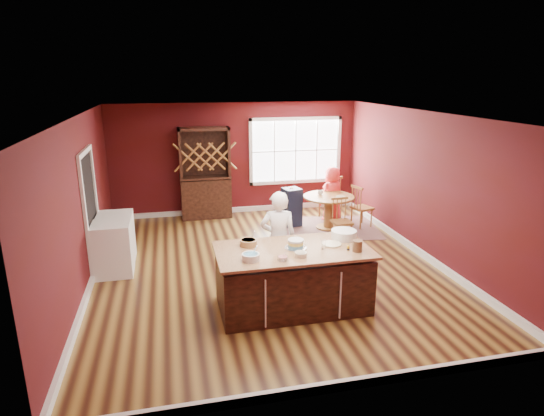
{
  "coord_description": "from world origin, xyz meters",
  "views": [
    {
      "loc": [
        -1.61,
        -7.41,
        3.32
      ],
      "look_at": [
        0.13,
        0.13,
        1.05
      ],
      "focal_mm": 30.0,
      "sensor_mm": 36.0,
      "label": 1
    }
  ],
  "objects": [
    {
      "name": "hutch",
      "position": [
        -0.79,
        3.22,
        1.08
      ],
      "size": [
        1.18,
        0.49,
        2.16
      ],
      "primitive_type": "cube",
      "color": "#341F10",
      "rests_on": "ground"
    },
    {
      "name": "toddler",
      "position": [
        1.04,
        2.11,
        0.81
      ],
      "size": [
        0.18,
        0.14,
        0.26
      ],
      "primitive_type": null,
      "color": "#8CA5BF",
      "rests_on": "high_chair"
    },
    {
      "name": "bowl_olive",
      "position": [
        0.08,
        -1.84,
        0.95
      ],
      "size": [
        0.17,
        0.17,
        0.06
      ],
      "primitive_type": "cylinder",
      "color": "beige",
      "rests_on": "kitchen_island"
    },
    {
      "name": "chair_east",
      "position": [
        2.57,
        1.7,
        0.49
      ],
      "size": [
        0.49,
        0.5,
        0.98
      ],
      "primitive_type": null,
      "rotation": [
        0.0,
        0.0,
        1.86
      ],
      "color": "brown",
      "rests_on": "ground"
    },
    {
      "name": "window",
      "position": [
        1.5,
        3.47,
        1.5
      ],
      "size": [
        2.36,
        0.1,
        1.66
      ],
      "primitive_type": null,
      "color": "white",
      "rests_on": "room_shell"
    },
    {
      "name": "white_tub",
      "position": [
        0.92,
        -1.3,
        0.99
      ],
      "size": [
        0.38,
        0.38,
        0.13
      ],
      "primitive_type": "cylinder",
      "color": "silver",
      "rests_on": "kitchen_island"
    },
    {
      "name": "table_cup",
      "position": [
        1.64,
        1.9,
        0.8
      ],
      "size": [
        0.14,
        0.14,
        0.1
      ],
      "primitive_type": "imported",
      "rotation": [
        0.0,
        0.0,
        0.16
      ],
      "color": "silver",
      "rests_on": "dining_table"
    },
    {
      "name": "dinner_plate",
      "position": [
        0.65,
        -1.51,
        0.93
      ],
      "size": [
        0.29,
        0.29,
        0.02
      ],
      "primitive_type": "cylinder",
      "color": "#FEF6BB",
      "rests_on": "kitchen_island"
    },
    {
      "name": "toy_figurine",
      "position": [
        0.8,
        -1.77,
        0.96
      ],
      "size": [
        0.04,
        0.04,
        0.07
      ],
      "primitive_type": null,
      "color": "yellow",
      "rests_on": "kitchen_island"
    },
    {
      "name": "high_chair",
      "position": [
        1.05,
        2.13,
        0.46
      ],
      "size": [
        0.44,
        0.44,
        0.91
      ],
      "primitive_type": null,
      "rotation": [
        0.0,
        0.0,
        0.22
      ],
      "color": "black",
      "rests_on": "ground"
    },
    {
      "name": "bowl_blue",
      "position": [
        -0.62,
        -1.82,
        0.97
      ],
      "size": [
        0.24,
        0.24,
        0.09
      ],
      "primitive_type": "cylinder",
      "color": "silver",
      "rests_on": "kitchen_island"
    },
    {
      "name": "layer_cake",
      "position": [
        0.1,
        -1.52,
        0.99
      ],
      "size": [
        0.32,
        0.32,
        0.13
      ],
      "primitive_type": null,
      "color": "silver",
      "rests_on": "kitchen_island"
    },
    {
      "name": "baker",
      "position": [
        0.02,
        -0.79,
        0.8
      ],
      "size": [
        0.64,
        0.48,
        1.59
      ],
      "primitive_type": "imported",
      "rotation": [
        0.0,
        0.0,
        2.96
      ],
      "color": "white",
      "rests_on": "ground"
    },
    {
      "name": "chair_south",
      "position": [
        1.78,
        0.9,
        0.46
      ],
      "size": [
        0.4,
        0.38,
        0.92
      ],
      "primitive_type": null,
      "rotation": [
        0.0,
        0.0,
        0.03
      ],
      "color": "brown",
      "rests_on": "ground"
    },
    {
      "name": "chair_north",
      "position": [
        2.09,
        2.5,
        0.53
      ],
      "size": [
        0.55,
        0.54,
        1.05
      ],
      "primitive_type": null,
      "rotation": [
        0.0,
        0.0,
        3.46
      ],
      "color": "brown",
      "rests_on": "ground"
    },
    {
      "name": "table_plate",
      "position": [
        2.01,
        1.63,
        0.76
      ],
      "size": [
        0.19,
        0.19,
        0.01
      ],
      "primitive_type": "cylinder",
      "color": "beige",
      "rests_on": "dining_table"
    },
    {
      "name": "kitchen_island",
      "position": [
        0.05,
        -1.55,
        0.44
      ],
      "size": [
        2.22,
        1.16,
        0.92
      ],
      "color": "black",
      "rests_on": "ground"
    },
    {
      "name": "dining_table",
      "position": [
        1.79,
        1.76,
        0.53
      ],
      "size": [
        1.13,
        1.13,
        0.75
      ],
      "color": "brown",
      "rests_on": "ground"
    },
    {
      "name": "room_shell",
      "position": [
        0.0,
        0.0,
        1.35
      ],
      "size": [
        7.0,
        7.0,
        7.0
      ],
      "color": "olive",
      "rests_on": "ground"
    },
    {
      "name": "bowl_pink",
      "position": [
        -0.19,
        -1.91,
        0.95
      ],
      "size": [
        0.15,
        0.15,
        0.05
      ],
      "primitive_type": "cylinder",
      "color": "white",
      "rests_on": "kitchen_island"
    },
    {
      "name": "doorway",
      "position": [
        -2.97,
        0.6,
        1.02
      ],
      "size": [
        0.08,
        1.26,
        2.13
      ],
      "primitive_type": null,
      "color": "white",
      "rests_on": "room_shell"
    },
    {
      "name": "stoneware_crock",
      "position": [
        0.91,
        -1.84,
        1.0
      ],
      "size": [
        0.14,
        0.14,
        0.16
      ],
      "primitive_type": "cylinder",
      "color": "brown",
      "rests_on": "kitchen_island"
    },
    {
      "name": "rug",
      "position": [
        1.79,
        1.76,
        0.01
      ],
      "size": [
        2.44,
        2.03,
        0.01
      ],
      "primitive_type": "cube",
      "rotation": [
        0.0,
        0.0,
        -0.16
      ],
      "color": "brown",
      "rests_on": "ground"
    },
    {
      "name": "dryer",
      "position": [
        -2.64,
        0.92,
        0.45
      ],
      "size": [
        0.62,
        0.6,
        0.9
      ],
      "primitive_type": "cube",
      "color": "white",
      "rests_on": "ground"
    },
    {
      "name": "washer",
      "position": [
        -2.64,
        0.28,
        0.46
      ],
      "size": [
        0.63,
        0.61,
        0.92
      ],
      "primitive_type": "cube",
      "color": "white",
      "rests_on": "ground"
    },
    {
      "name": "bowl_yellow",
      "position": [
        -0.55,
        -1.27,
        0.97
      ],
      "size": [
        0.25,
        0.25,
        0.09
      ],
      "primitive_type": "cylinder",
      "color": "#A57547",
      "rests_on": "kitchen_island"
    },
    {
      "name": "drinking_glass",
      "position": [
        0.47,
        -1.65,
        0.99
      ],
      "size": [
        0.07,
        0.07,
        0.14
      ],
      "primitive_type": "cylinder",
      "color": "white",
      "rests_on": "kitchen_island"
    },
    {
      "name": "seated_woman",
      "position": [
        2.07,
        2.28,
        0.65
      ],
      "size": [
        0.74,
        0.63,
        1.29
      ],
      "primitive_type": "imported",
      "rotation": [
        0.0,
        0.0,
        3.56
      ],
      "color": "red",
      "rests_on": "ground"
    }
  ]
}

